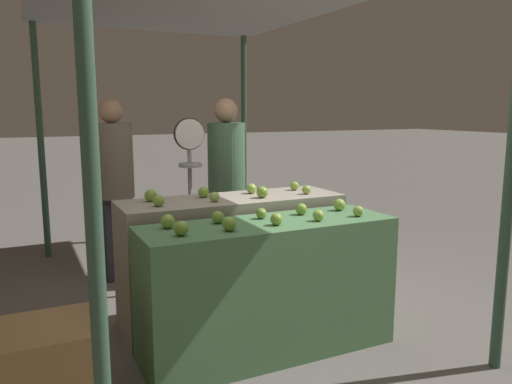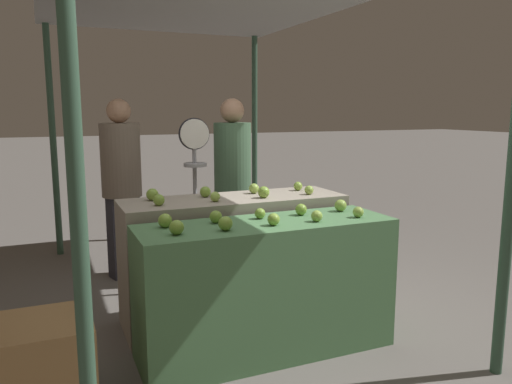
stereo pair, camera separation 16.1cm
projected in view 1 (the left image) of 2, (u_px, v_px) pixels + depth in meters
name	position (u px, v px, depth m)	size (l,w,h in m)	color
ground_plane	(268.00, 350.00, 3.40)	(60.00, 60.00, 0.00)	#66605B
market_canopy	(209.00, 9.00, 3.94)	(2.60, 4.05, 2.57)	#33513D
display_counter_front	(268.00, 287.00, 3.33)	(1.70, 0.55, 0.90)	#4C7A4C
display_counter_back	(233.00, 259.00, 3.86)	(1.70, 0.55, 0.96)	gray
apple_front_0	(181.00, 228.00, 2.89)	(0.09, 0.09, 0.09)	#7AA338
apple_front_1	(230.00, 224.00, 3.01)	(0.09, 0.09, 0.09)	#7AA338
apple_front_2	(276.00, 219.00, 3.15)	(0.08, 0.08, 0.08)	#84AD3D
apple_front_3	(318.00, 215.00, 3.27)	(0.08, 0.08, 0.08)	#8EB247
apple_front_4	(358.00, 211.00, 3.42)	(0.07, 0.07, 0.07)	#8EB247
apple_front_5	(168.00, 221.00, 3.07)	(0.09, 0.09, 0.09)	#84AD3D
apple_front_6	(218.00, 217.00, 3.21)	(0.08, 0.08, 0.08)	#7AA338
apple_front_7	(261.00, 213.00, 3.34)	(0.07, 0.07, 0.07)	#7AA338
apple_front_8	(301.00, 209.00, 3.47)	(0.08, 0.08, 0.08)	#7AA338
apple_front_9	(339.00, 205.00, 3.62)	(0.09, 0.09, 0.09)	#8EB247
apple_back_0	(159.00, 201.00, 3.42)	(0.08, 0.08, 0.08)	#7AA338
apple_back_1	(214.00, 197.00, 3.59)	(0.07, 0.07, 0.07)	#8EB247
apple_back_2	(262.00, 192.00, 3.76)	(0.09, 0.09, 0.09)	#7AA338
apple_back_3	(306.00, 190.00, 3.93)	(0.07, 0.07, 0.07)	#8EB247
apple_back_4	(151.00, 195.00, 3.61)	(0.09, 0.09, 0.09)	#7AA338
apple_back_5	(203.00, 192.00, 3.77)	(0.08, 0.08, 0.08)	#7AA338
apple_back_6	(251.00, 188.00, 3.96)	(0.08, 0.08, 0.08)	#8EB247
apple_back_7	(294.00, 186.00, 4.12)	(0.07, 0.07, 0.07)	#84AD3D
produce_scale	(190.00, 167.00, 4.33)	(0.28, 0.20, 1.55)	#99999E
person_vendor_at_scale	(227.00, 175.00, 4.76)	(0.39, 0.39, 1.73)	#2D2D38
person_customer_left	(114.00, 177.00, 4.70)	(0.46, 0.46, 1.72)	#2D2D38
wooden_crate_side	(51.00, 369.00, 2.66)	(0.50, 0.50, 0.50)	#9E7547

